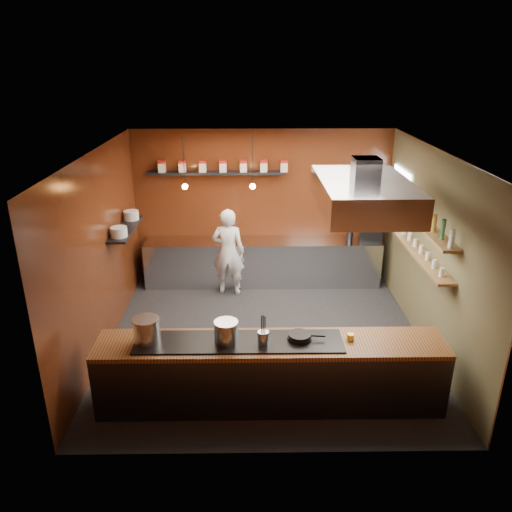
{
  "coord_description": "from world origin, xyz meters",
  "views": [
    {
      "loc": [
        -0.26,
        -6.99,
        4.24
      ],
      "look_at": [
        -0.16,
        0.4,
        1.28
      ],
      "focal_mm": 35.0,
      "sensor_mm": 36.0,
      "label": 1
    }
  ],
  "objects_px": {
    "chef": "(228,252)",
    "stockpot_small": "(226,332)",
    "stockpot_large": "(147,330)",
    "espresso_machine": "(371,230)",
    "extractor_hood": "(364,194)"
  },
  "relations": [
    {
      "from": "extractor_hood",
      "to": "stockpot_large",
      "type": "height_order",
      "value": "extractor_hood"
    },
    {
      "from": "stockpot_small",
      "to": "espresso_machine",
      "type": "distance_m",
      "value": 4.6
    },
    {
      "from": "stockpot_small",
      "to": "chef",
      "type": "bearing_deg",
      "value": 91.79
    },
    {
      "from": "espresso_machine",
      "to": "chef",
      "type": "bearing_deg",
      "value": -162.28
    },
    {
      "from": "extractor_hood",
      "to": "stockpot_large",
      "type": "distance_m",
      "value": 3.38
    },
    {
      "from": "chef",
      "to": "stockpot_small",
      "type": "bearing_deg",
      "value": 99.91
    },
    {
      "from": "extractor_hood",
      "to": "stockpot_large",
      "type": "relative_size",
      "value": 6.05
    },
    {
      "from": "stockpot_large",
      "to": "stockpot_small",
      "type": "bearing_deg",
      "value": -0.94
    },
    {
      "from": "stockpot_small",
      "to": "espresso_machine",
      "type": "height_order",
      "value": "espresso_machine"
    },
    {
      "from": "stockpot_small",
      "to": "extractor_hood",
      "type": "bearing_deg",
      "value": 33.11
    },
    {
      "from": "extractor_hood",
      "to": "stockpot_small",
      "type": "bearing_deg",
      "value": -146.89
    },
    {
      "from": "extractor_hood",
      "to": "chef",
      "type": "xyz_separation_m",
      "value": [
        -1.96,
        2.13,
        -1.67
      ]
    },
    {
      "from": "stockpot_large",
      "to": "chef",
      "type": "height_order",
      "value": "chef"
    },
    {
      "from": "stockpot_large",
      "to": "stockpot_small",
      "type": "xyz_separation_m",
      "value": [
        0.98,
        -0.02,
        -0.02
      ]
    },
    {
      "from": "stockpot_small",
      "to": "chef",
      "type": "distance_m",
      "value": 3.35
    }
  ]
}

